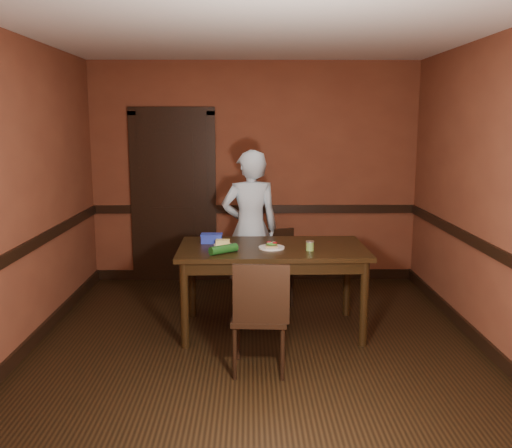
{
  "coord_description": "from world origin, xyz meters",
  "views": [
    {
      "loc": [
        -0.06,
        -4.78,
        1.97
      ],
      "look_at": [
        0.0,
        0.35,
        1.05
      ],
      "focal_mm": 40.0,
      "sensor_mm": 36.0,
      "label": 1
    }
  ],
  "objects_px": {
    "chair_near": "(259,315)",
    "food_tub": "(212,238)",
    "sauce_jar": "(310,246)",
    "sandwich_plate": "(272,247)",
    "cheese_saucer": "(223,243)",
    "chair_far": "(273,268)",
    "dining_table": "(272,289)",
    "person": "(250,229)"
  },
  "relations": [
    {
      "from": "sandwich_plate",
      "to": "sauce_jar",
      "type": "height_order",
      "value": "sauce_jar"
    },
    {
      "from": "dining_table",
      "to": "food_tub",
      "type": "height_order",
      "value": "food_tub"
    },
    {
      "from": "person",
      "to": "cheese_saucer",
      "type": "height_order",
      "value": "person"
    },
    {
      "from": "dining_table",
      "to": "chair_near",
      "type": "height_order",
      "value": "chair_near"
    },
    {
      "from": "chair_far",
      "to": "chair_near",
      "type": "xyz_separation_m",
      "value": [
        -0.18,
        -1.69,
        0.06
      ]
    },
    {
      "from": "food_tub",
      "to": "person",
      "type": "bearing_deg",
      "value": 58.78
    },
    {
      "from": "chair_near",
      "to": "person",
      "type": "distance_m",
      "value": 1.71
    },
    {
      "from": "dining_table",
      "to": "sauce_jar",
      "type": "relative_size",
      "value": 19.66
    },
    {
      "from": "chair_near",
      "to": "chair_far",
      "type": "bearing_deg",
      "value": -92.92
    },
    {
      "from": "food_tub",
      "to": "sauce_jar",
      "type": "bearing_deg",
      "value": -20.01
    },
    {
      "from": "cheese_saucer",
      "to": "sauce_jar",
      "type": "bearing_deg",
      "value": -16.16
    },
    {
      "from": "sandwich_plate",
      "to": "cheese_saucer",
      "type": "bearing_deg",
      "value": 163.03
    },
    {
      "from": "chair_far",
      "to": "sauce_jar",
      "type": "height_order",
      "value": "sauce_jar"
    },
    {
      "from": "dining_table",
      "to": "sauce_jar",
      "type": "distance_m",
      "value": 0.59
    },
    {
      "from": "chair_near",
      "to": "sauce_jar",
      "type": "relative_size",
      "value": 10.38
    },
    {
      "from": "chair_far",
      "to": "sauce_jar",
      "type": "distance_m",
      "value": 1.11
    },
    {
      "from": "dining_table",
      "to": "chair_far",
      "type": "distance_m",
      "value": 0.79
    },
    {
      "from": "chair_far",
      "to": "person",
      "type": "distance_m",
      "value": 0.5
    },
    {
      "from": "dining_table",
      "to": "sauce_jar",
      "type": "xyz_separation_m",
      "value": [
        0.34,
        -0.17,
        0.45
      ]
    },
    {
      "from": "chair_near",
      "to": "sandwich_plate",
      "type": "relative_size",
      "value": 3.84
    },
    {
      "from": "chair_far",
      "to": "person",
      "type": "bearing_deg",
      "value": 163.02
    },
    {
      "from": "cheese_saucer",
      "to": "food_tub",
      "type": "distance_m",
      "value": 0.17
    },
    {
      "from": "chair_near",
      "to": "food_tub",
      "type": "distance_m",
      "value": 1.23
    },
    {
      "from": "sandwich_plate",
      "to": "food_tub",
      "type": "relative_size",
      "value": 1.15
    },
    {
      "from": "dining_table",
      "to": "sandwich_plate",
      "type": "xyz_separation_m",
      "value": [
        -0.01,
        -0.08,
        0.43
      ]
    },
    {
      "from": "person",
      "to": "sandwich_plate",
      "type": "bearing_deg",
      "value": 92.93
    },
    {
      "from": "sandwich_plate",
      "to": "chair_near",
      "type": "bearing_deg",
      "value": -98.87
    },
    {
      "from": "sandwich_plate",
      "to": "chair_far",
      "type": "bearing_deg",
      "value": 86.84
    },
    {
      "from": "dining_table",
      "to": "sandwich_plate",
      "type": "distance_m",
      "value": 0.43
    },
    {
      "from": "chair_near",
      "to": "person",
      "type": "height_order",
      "value": "person"
    },
    {
      "from": "food_tub",
      "to": "chair_far",
      "type": "bearing_deg",
      "value": 45.8
    },
    {
      "from": "chair_near",
      "to": "food_tub",
      "type": "relative_size",
      "value": 4.41
    },
    {
      "from": "chair_far",
      "to": "cheese_saucer",
      "type": "distance_m",
      "value": 0.99
    },
    {
      "from": "sauce_jar",
      "to": "sandwich_plate",
      "type": "bearing_deg",
      "value": 164.93
    },
    {
      "from": "sandwich_plate",
      "to": "food_tub",
      "type": "bearing_deg",
      "value": 155.59
    },
    {
      "from": "chair_far",
      "to": "food_tub",
      "type": "relative_size",
      "value": 3.86
    },
    {
      "from": "person",
      "to": "chair_near",
      "type": "bearing_deg",
      "value": 82.34
    },
    {
      "from": "sandwich_plate",
      "to": "sauce_jar",
      "type": "xyz_separation_m",
      "value": [
        0.34,
        -0.09,
        0.03
      ]
    },
    {
      "from": "person",
      "to": "cheese_saucer",
      "type": "xyz_separation_m",
      "value": [
        -0.26,
        -0.71,
        -0.0
      ]
    },
    {
      "from": "person",
      "to": "dining_table",
      "type": "bearing_deg",
      "value": 94.86
    },
    {
      "from": "person",
      "to": "cheese_saucer",
      "type": "bearing_deg",
      "value": 59.87
    },
    {
      "from": "sauce_jar",
      "to": "cheese_saucer",
      "type": "distance_m",
      "value": 0.84
    }
  ]
}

